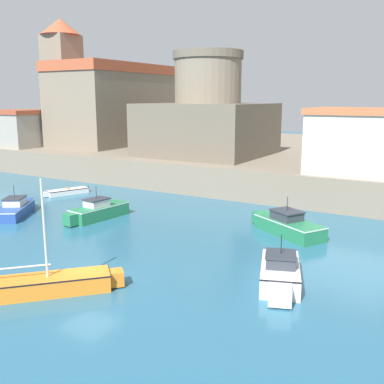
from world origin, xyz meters
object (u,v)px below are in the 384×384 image
Objects in this scene: dinghy_white_5 at (67,191)px; church at (106,100)px; motorboat_white_0 at (280,273)px; fortress at (208,119)px; harbor_shed_mid_row at (357,141)px; sailboat_orange_6 at (40,285)px; motorboat_green_1 at (98,211)px; motorboat_blue_7 at (15,209)px; motorboat_green_3 at (287,225)px; harbor_shed_near_wharf at (19,128)px.

dinghy_white_5 is 21.03m from church.
fortress reaches higher than motorboat_white_0.
dinghy_white_5 is at bearing 158.05° from motorboat_white_0.
sailboat_orange_6 is at bearing -108.99° from harbor_shed_mid_row.
fortress is (16.98, -3.50, -1.88)m from church.
harbor_shed_mid_row reaches higher than motorboat_green_1.
fortress reaches higher than motorboat_blue_7.
motorboat_blue_7 is (-5.97, -2.38, -0.08)m from motorboat_green_1.
motorboat_white_0 is at bearing -5.79° from motorboat_blue_7.
motorboat_white_0 is at bearing -38.34° from church.
harbor_shed_mid_row is at bearing 37.43° from motorboat_blue_7.
church is (-17.92, 21.81, 7.71)m from motorboat_green_1.
motorboat_green_1 is (-15.40, 4.55, -0.01)m from motorboat_white_0.
motorboat_green_3 is 11.49m from harbor_shed_mid_row.
motorboat_green_3 is at bearing -101.29° from harbor_shed_mid_row.
motorboat_green_1 is at bearing -137.68° from harbor_shed_mid_row.
motorboat_blue_7 is at bearing -73.01° from dinghy_white_5.
motorboat_green_1 is 1.03× the size of motorboat_blue_7.
church reaches higher than motorboat_blue_7.
motorboat_green_1 is at bearing -50.59° from church.
sailboat_orange_6 is at bearing -114.10° from motorboat_green_3.
harbor_shed_near_wharf is (-24.00, -4.76, -1.47)m from fortress.
harbor_shed_near_wharf is (-18.97, 15.94, 4.44)m from motorboat_blue_7.
sailboat_orange_6 is (-8.84, -6.42, -0.15)m from motorboat_white_0.
church is (-24.49, 32.78, 7.85)m from sailboat_orange_6.
motorboat_green_1 is 19.24m from fortress.
harbor_shed_near_wharf is at bearing 155.83° from motorboat_white_0.
fortress reaches higher than motorboat_green_1.
harbor_shed_near_wharf reaches higher than motorboat_white_0.
harbor_shed_mid_row is (2.05, 10.28, 4.69)m from motorboat_green_3.
motorboat_green_3 is at bearing 106.70° from motorboat_white_0.
sailboat_orange_6 is 0.35× the size of church.
motorboat_green_1 is 0.44× the size of fortress.
church is 34.09m from harbor_shed_mid_row.
fortress is (-7.51, 29.28, 5.97)m from sailboat_orange_6.
dinghy_white_5 is (-23.62, 9.52, -0.34)m from motorboat_white_0.
sailboat_orange_6 is (6.57, -10.97, -0.14)m from motorboat_green_1.
fortress is at bearing -11.64° from church.
harbor_shed_near_wharf is (-40.34, 18.10, 4.35)m from motorboat_white_0.
motorboat_green_1 is 0.76× the size of harbor_shed_near_wharf.
harbor_shed_near_wharf reaches higher than sailboat_orange_6.
motorboat_green_1 is at bearing 120.91° from sailboat_orange_6.
motorboat_green_1 is 0.90× the size of sailboat_orange_6.
sailboat_orange_6 is at bearing -34.41° from motorboat_blue_7.
harbor_shed_near_wharf is at bearing 165.07° from motorboat_green_3.
dinghy_white_5 is 0.56× the size of harbor_shed_mid_row.
church is at bearing 141.66° from motorboat_white_0.
dinghy_white_5 is 25.37m from harbor_shed_mid_row.
harbor_shed_near_wharf reaches higher than dinghy_white_5.
harbor_shed_near_wharf reaches higher than motorboat_green_1.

